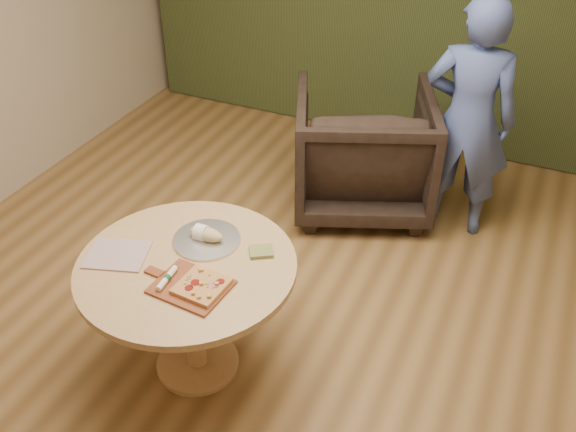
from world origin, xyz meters
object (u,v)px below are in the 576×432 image
Objects in this scene: flatbread_pizza at (202,286)px; serving_tray at (207,239)px; person_standing at (468,120)px; cutlery_roll at (167,278)px; armchair at (363,146)px; pedestal_table at (189,284)px; pizza_paddle at (189,286)px; bread_roll at (205,234)px.

flatbread_pizza is 0.39m from serving_tray.
person_standing is (1.01, 1.75, 0.09)m from serving_tray.
serving_tray is (0.00, 0.37, -0.02)m from cutlery_roll.
person_standing is at bearing 60.48° from cutlery_roll.
armchair is (0.30, 1.73, -0.25)m from serving_tray.
cutlery_roll is (-0.18, -0.02, 0.00)m from flatbread_pizza.
pedestal_table is 2.45× the size of pizza_paddle.
bread_roll is at bearing 113.14° from pizza_paddle.
pizza_paddle reaches higher than pedestal_table.
person_standing is (1.01, 1.96, 0.24)m from pedestal_table.
flatbread_pizza reaches higher than serving_tray.
armchair is at bearing 77.76° from cutlery_roll.
pedestal_table is at bearing 84.41° from cutlery_roll.
armchair reaches higher than pedestal_table.
bread_roll is 2.02m from person_standing.
armchair is at bearing 80.15° from serving_tray.
bread_roll reaches higher than cutlery_roll.
serving_tray is at bearing 0.00° from bread_roll.
armchair is at bearing -2.32° from person_standing.
person_standing is (0.83, 2.10, 0.08)m from flatbread_pizza.
pizza_paddle is at bearing -53.15° from pedestal_table.
flatbread_pizza is at bearing 10.07° from pizza_paddle.
person_standing is at bearing 68.30° from flatbread_pizza.
serving_tray is at bearing 58.18° from armchair.
pedestal_table is at bearing 141.45° from flatbread_pizza.
flatbread_pizza is at bearing -62.05° from bread_roll.
serving_tray is 0.35× the size of armchair.
person_standing is at bearing 60.05° from serving_tray.
cutlery_roll is at bearing 59.76° from armchair.
person_standing reaches higher than bread_roll.
serving_tray is at bearing 116.79° from flatbread_pizza.
pedestal_table is 4.73× the size of flatbread_pizza.
pizza_paddle is at bearing -71.49° from bread_roll.
armchair reaches higher than serving_tray.
cutlery_roll is (-0.11, -0.02, 0.02)m from pizza_paddle.
pizza_paddle is 1.93× the size of flatbread_pizza.
cutlery_roll is at bearing -167.05° from pizza_paddle.
serving_tray is at bearing 85.35° from cutlery_roll.
bread_roll reaches higher than flatbread_pizza.
person_standing reaches higher than serving_tray.
bread_roll is (-0.01, -0.00, 0.04)m from serving_tray.
serving_tray is 0.21× the size of person_standing.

